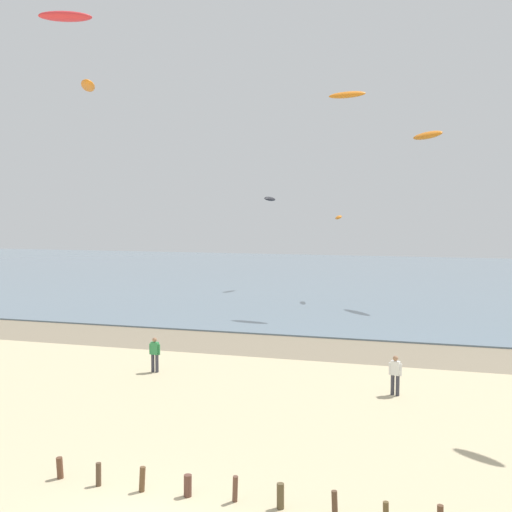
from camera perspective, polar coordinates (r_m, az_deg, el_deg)
The scene contains 11 objects.
wet_sand_strip at distance 34.86m, azimuth 4.29°, elevation -8.67°, with size 120.00×5.72×0.01m, color #84755B.
sea at distance 71.90m, azimuth 10.35°, elevation -2.02°, with size 160.00×70.00×0.10m, color slate.
groyne_near at distance 17.16m, azimuth -1.55°, elevation -21.50°, with size 12.12×0.33×0.73m.
person_by_waterline at distance 29.82m, azimuth -9.60°, elevation -9.13°, with size 0.57×0.22×1.71m.
person_right_flank at distance 26.51m, azimuth 13.10°, elevation -10.88°, with size 0.55×0.31×1.71m.
kite_aloft_0 at distance 59.73m, azimuth 1.32°, elevation 5.45°, with size 2.08×0.67×0.33m, color black.
kite_aloft_1 at distance 41.50m, azimuth -15.68°, elevation 15.32°, with size 2.83×0.91×0.45m, color orange.
kite_aloft_2 at distance 46.96m, azimuth 8.65°, elevation 14.91°, with size 2.86×0.91×0.46m, color orange.
kite_aloft_4 at distance 35.18m, azimuth -17.67°, elevation 20.87°, with size 2.78×0.89×0.44m, color red.
kite_aloft_5 at distance 51.21m, azimuth 15.99°, elevation 10.97°, with size 3.30×1.05×0.53m, color orange.
kite_aloft_7 at distance 52.51m, azimuth 7.85°, elevation 3.65°, with size 1.82×0.58×0.29m, color orange.
Camera 1 is at (6.76, -12.35, 7.77)m, focal length 42.09 mm.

